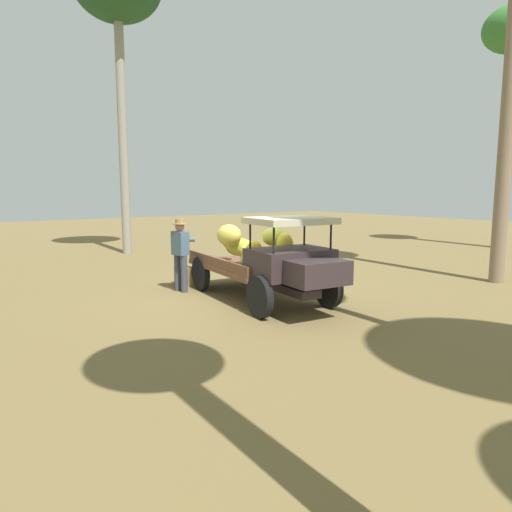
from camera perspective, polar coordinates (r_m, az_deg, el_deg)
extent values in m
plane|color=olive|center=(10.66, -1.18, -4.77)|extent=(60.00, 60.00, 0.00)
cube|color=#362A2D|center=(10.31, 0.27, -2.66)|extent=(4.02, 0.92, 0.16)
cylinder|color=black|center=(9.58, 8.78, -3.89)|extent=(0.81, 0.23, 0.80)
cylinder|color=black|center=(8.70, 0.44, -5.02)|extent=(0.81, 0.23, 0.80)
cylinder|color=black|center=(11.86, 0.39, -1.48)|extent=(0.81, 0.23, 0.80)
cylinder|color=black|center=(11.16, -6.75, -2.14)|extent=(0.81, 0.23, 0.80)
cube|color=brown|center=(10.66, -0.93, -1.32)|extent=(3.18, 2.07, 0.10)
cube|color=brown|center=(11.04, 2.72, -0.16)|extent=(2.99, 0.44, 0.22)
cube|color=brown|center=(10.29, -4.85, -0.79)|extent=(2.99, 0.44, 0.22)
cube|color=#362A2D|center=(9.17, 4.15, -0.82)|extent=(1.27, 1.64, 0.55)
cube|color=#362A2D|center=(8.46, 7.53, -2.01)|extent=(0.82, 1.14, 0.44)
cylinder|color=black|center=(9.13, 9.10, 2.53)|extent=(0.04, 0.04, 0.55)
cylinder|color=black|center=(8.39, 2.18, 2.14)|extent=(0.04, 0.04, 0.55)
cylinder|color=black|center=(9.83, 5.91, 2.98)|extent=(0.04, 0.04, 0.55)
cylinder|color=black|center=(9.15, -0.72, 2.64)|extent=(0.04, 0.04, 0.55)
cube|color=beige|center=(9.08, 4.21, 4.32)|extent=(1.39, 1.65, 0.12)
ellipsoid|color=gold|center=(9.56, -0.32, 0.63)|extent=(0.82, 0.79, 0.53)
ellipsoid|color=gold|center=(11.24, -3.19, 1.83)|extent=(0.58, 0.55, 0.44)
ellipsoid|color=gold|center=(10.40, -3.30, 2.53)|extent=(0.73, 0.58, 0.52)
ellipsoid|color=gold|center=(10.42, 2.10, 2.35)|extent=(0.71, 0.73, 0.48)
ellipsoid|color=#A6C539|center=(9.48, -0.54, -0.51)|extent=(0.60, 0.62, 0.58)
ellipsoid|color=gold|center=(10.60, -1.06, 0.72)|extent=(0.80, 0.80, 0.56)
ellipsoid|color=yellow|center=(10.03, 3.54, 1.37)|extent=(0.56, 0.49, 0.52)
ellipsoid|color=#ADC83C|center=(10.58, -2.15, 1.15)|extent=(0.73, 0.68, 0.43)
cylinder|color=#3F4451|center=(11.20, -9.53, -2.00)|extent=(0.15, 0.15, 0.86)
cylinder|color=#3F4451|center=(10.99, -8.74, -2.17)|extent=(0.15, 0.15, 0.86)
cube|color=#465D73|center=(10.99, -9.22, 1.55)|extent=(0.43, 0.30, 0.55)
cylinder|color=#465D73|center=(11.12, -9.12, 2.06)|extent=(0.36, 0.35, 0.10)
cylinder|color=#465D73|center=(10.96, -8.50, 1.98)|extent=(0.29, 0.40, 0.10)
sphere|color=#9F6B51|center=(10.95, -9.27, 3.56)|extent=(0.22, 0.22, 0.22)
cylinder|color=olive|center=(10.95, -9.28, 3.90)|extent=(0.34, 0.34, 0.02)
cylinder|color=olive|center=(10.94, -9.28, 4.21)|extent=(0.20, 0.20, 0.10)
cube|color=olive|center=(11.83, -8.36, -2.41)|extent=(0.71, 0.75, 0.47)
cylinder|color=brown|center=(21.68, 27.95, 11.59)|extent=(0.46, 0.46, 8.08)
cylinder|color=#846E58|center=(13.64, 28.53, 17.64)|extent=(0.36, 0.36, 9.71)
cylinder|color=gray|center=(18.16, -15.91, 14.21)|extent=(0.33, 0.33, 8.80)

